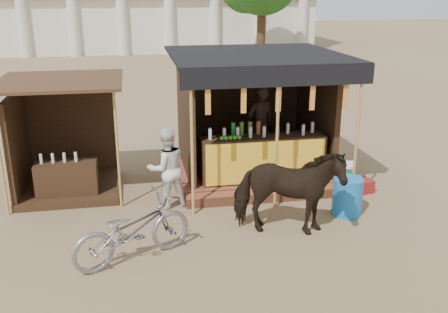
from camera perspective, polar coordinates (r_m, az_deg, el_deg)
name	(u,v)px	position (r m, az deg, el deg)	size (l,w,h in m)	color
ground	(242,251)	(8.29, 2.06, -10.73)	(120.00, 120.00, 0.00)	#846B4C
main_stall	(254,132)	(11.16, 3.47, 2.79)	(3.60, 3.61, 2.78)	brown
secondary_stall	(60,152)	(10.89, -18.27, 0.48)	(2.40, 2.40, 2.38)	#3A2215
cow	(288,192)	(8.56, 7.28, -4.05)	(0.85, 1.86, 1.57)	black
motorbike	(133,230)	(7.93, -10.40, -8.27)	(0.69, 1.97, 1.03)	gray
bystander	(167,168)	(9.64, -6.57, -1.33)	(0.77, 0.60, 1.59)	silver
blue_barrel	(347,197)	(9.68, 13.92, -4.46)	(0.55, 0.55, 0.72)	#1765AD
red_crate	(361,186)	(10.89, 15.41, -3.23)	(0.42, 0.38, 0.27)	maroon
cooler	(338,172)	(11.25, 12.87, -1.79)	(0.76, 0.64, 0.46)	#17683A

